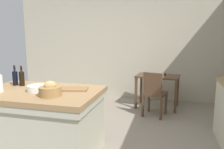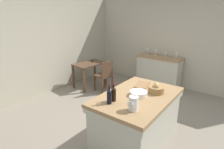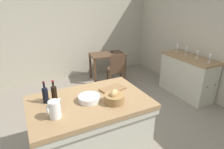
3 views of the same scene
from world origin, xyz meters
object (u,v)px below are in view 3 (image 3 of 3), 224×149
(pitcher, at_px, (55,109))
(bread_basket, at_px, (114,98))
(cutting_board, at_px, (113,89))
(wine_glass_far_left, at_px, (210,57))
(wine_glass_right, at_px, (177,47))
(writing_desk, at_px, (107,58))
(wooden_chair, at_px, (116,69))
(wash_bowl, at_px, (89,98))
(wine_bottle_dark, at_px, (54,93))
(side_cabinet, at_px, (187,76))
(wine_glass_left, at_px, (198,53))
(wine_glass_middle, at_px, (186,49))
(wine_bottle_amber, at_px, (45,94))
(island_table, at_px, (90,126))

(pitcher, relative_size, bread_basket, 0.96)
(cutting_board, height_order, wine_glass_far_left, wine_glass_far_left)
(cutting_board, distance_m, wine_glass_right, 2.46)
(writing_desk, height_order, wooden_chair, wooden_chair)
(wash_bowl, bearing_deg, bread_basket, -33.54)
(pitcher, height_order, wine_bottle_dark, wine_bottle_dark)
(side_cabinet, height_order, bread_basket, bread_basket)
(wine_glass_left, relative_size, wine_glass_right, 0.92)
(wine_glass_left, relative_size, wine_glass_middle, 0.90)
(writing_desk, height_order, wine_bottle_amber, wine_bottle_amber)
(wooden_chair, bearing_deg, side_cabinet, -39.71)
(island_table, bearing_deg, pitcher, -157.72)
(bread_basket, height_order, wine_glass_far_left, wine_glass_far_left)
(wash_bowl, relative_size, wine_bottle_dark, 0.99)
(cutting_board, height_order, wine_glass_right, wine_glass_right)
(island_table, xyz_separation_m, wine_glass_left, (2.66, 0.60, 0.55))
(wooden_chair, bearing_deg, wine_glass_middle, -33.97)
(pitcher, xyz_separation_m, bread_basket, (0.74, -0.00, -0.04))
(wash_bowl, distance_m, wine_glass_right, 2.90)
(cutting_board, relative_size, wine_glass_far_left, 2.07)
(island_table, height_order, wine_glass_middle, wine_glass_middle)
(side_cabinet, bearing_deg, wash_bowl, -163.88)
(side_cabinet, height_order, wash_bowl, wash_bowl)
(bread_basket, bearing_deg, wine_glass_middle, 24.71)
(wooden_chair, bearing_deg, pitcher, -132.66)
(wine_glass_middle, distance_m, wine_glass_right, 0.27)
(wine_bottle_amber, height_order, wine_glass_right, wine_bottle_amber)
(pitcher, bearing_deg, wash_bowl, 20.87)
(pitcher, distance_m, wine_glass_middle, 3.31)
(wooden_chair, xyz_separation_m, wine_glass_left, (1.31, -1.18, 0.54))
(wine_glass_far_left, relative_size, wine_glass_right, 0.98)
(wine_glass_middle, relative_size, wine_glass_right, 1.02)
(wine_bottle_amber, distance_m, wine_glass_far_left, 3.15)
(wash_bowl, height_order, bread_basket, bread_basket)
(island_table, xyz_separation_m, wash_bowl, (-0.00, -0.01, 0.44))
(bread_basket, xyz_separation_m, wine_glass_left, (2.39, 0.80, 0.09))
(side_cabinet, relative_size, wine_glass_far_left, 7.46)
(writing_desk, bearing_deg, wine_glass_middle, -49.14)
(wash_bowl, relative_size, wine_glass_far_left, 1.66)
(wooden_chair, distance_m, wash_bowl, 2.29)
(cutting_board, distance_m, wine_glass_left, 2.29)
(wash_bowl, distance_m, wine_glass_middle, 2.81)
(side_cabinet, height_order, wine_glass_middle, wine_glass_middle)
(wine_bottle_dark, xyz_separation_m, wine_glass_middle, (3.05, 0.71, 0.05))
(writing_desk, relative_size, bread_basket, 3.72)
(pitcher, distance_m, bread_basket, 0.74)
(side_cabinet, height_order, wine_glass_left, wine_glass_left)
(wine_bottle_dark, height_order, wine_glass_middle, wine_bottle_dark)
(wooden_chair, height_order, cutting_board, cutting_board)
(island_table, height_order, writing_desk, island_table)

